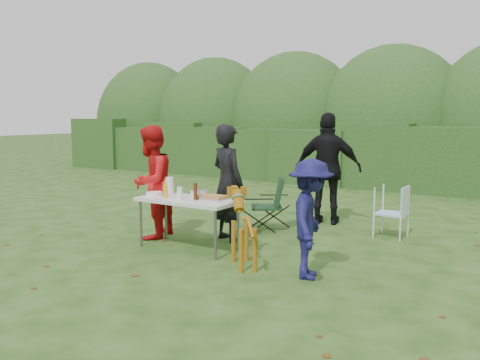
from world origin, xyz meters
The scene contains 20 objects.
ground centered at (0.00, 0.00, 0.00)m, with size 80.00×80.00×0.00m, color #1E4211.
hedge_row centered at (0.00, 8.00, 0.85)m, with size 22.00×1.40×1.70m, color #23471C.
shrub_backdrop centered at (0.00, 9.60, 1.60)m, with size 20.00×2.60×3.20m, color #3D6628.
folding_table centered at (-0.16, 0.24, 0.69)m, with size 1.50×0.70×0.74m.
person_cook centered at (0.03, 0.98, 0.90)m, with size 0.66×0.43×1.81m, color black.
person_red_jacket centered at (-1.08, 0.45, 0.89)m, with size 0.86×0.67×1.78m, color red.
person_black_puffy centered at (0.85, 2.93, 0.99)m, with size 1.16×0.48×1.99m, color black.
child centered at (1.89, -0.02, 0.72)m, with size 0.93×0.53×1.43m, color #131247.
dog centered at (0.99, -0.08, 0.48)m, with size 1.00×0.40×0.95m, color #955E11, non-canonical shape.
camping_chair centered at (0.21, 1.86, 0.46)m, with size 0.57×0.57×0.92m, color #19391F, non-canonical shape.
lawn_chair centered at (2.11, 2.54, 0.42)m, with size 0.49×0.49×0.84m, color #4CA9CB, non-canonical shape.
food_tray centered at (0.16, 0.39, 0.75)m, with size 0.45×0.30×0.02m, color #B7B7BA.
focaccia_bread centered at (0.16, 0.39, 0.78)m, with size 0.40×0.26×0.04m, color #B07E41.
mustard_bottle centered at (-0.46, 0.09, 0.84)m, with size 0.06×0.06×0.20m, color yellow.
ketchup_bottle centered at (-0.55, 0.17, 0.85)m, with size 0.06×0.06×0.22m, color #BD411E.
beer_bottle centered at (-0.01, 0.21, 0.86)m, with size 0.06×0.06×0.24m, color #47230F.
paper_towel_roll centered at (-0.66, 0.41, 0.87)m, with size 0.12×0.12×0.26m, color white.
cup_stack centered at (-0.21, 0.10, 0.83)m, with size 0.08×0.08×0.18m, color white.
pasta_bowl centered at (-0.12, 0.45, 0.79)m, with size 0.26×0.26×0.10m, color silver.
plate_stack centered at (-0.78, 0.19, 0.77)m, with size 0.24×0.24×0.05m, color white.
Camera 1 is at (4.39, -5.44, 1.94)m, focal length 38.00 mm.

